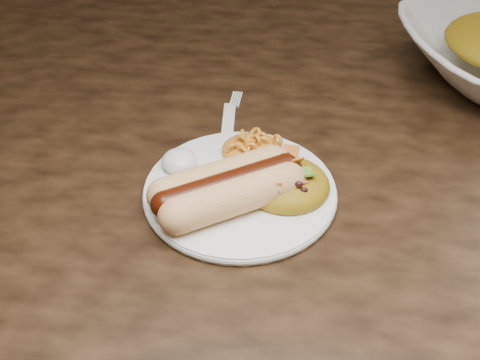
# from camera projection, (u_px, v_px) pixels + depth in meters

# --- Properties ---
(table) EXTENTS (1.60, 0.90, 0.75)m
(table) POSITION_uv_depth(u_px,v_px,m) (329.00, 170.00, 0.79)
(table) COLOR #412816
(table) RESTS_ON floor
(plate) EXTENTS (0.27, 0.27, 0.01)m
(plate) POSITION_uv_depth(u_px,v_px,m) (240.00, 191.00, 0.61)
(plate) COLOR white
(plate) RESTS_ON table
(hotdog) EXTENTS (0.13, 0.13, 0.04)m
(hotdog) POSITION_uv_depth(u_px,v_px,m) (227.00, 187.00, 0.58)
(hotdog) COLOR #E49E5A
(hotdog) RESTS_ON plate
(mac_and_cheese) EXTENTS (0.08, 0.08, 0.03)m
(mac_and_cheese) POSITION_uv_depth(u_px,v_px,m) (253.00, 143.00, 0.64)
(mac_and_cheese) COLOR orange
(mac_and_cheese) RESTS_ON plate
(sour_cream) EXTENTS (0.05, 0.05, 0.02)m
(sour_cream) POSITION_uv_depth(u_px,v_px,m) (179.00, 158.00, 0.63)
(sour_cream) COLOR white
(sour_cream) RESTS_ON plate
(taco_salad) EXTENTS (0.09, 0.09, 0.04)m
(taco_salad) POSITION_uv_depth(u_px,v_px,m) (286.00, 177.00, 0.59)
(taco_salad) COLOR #D26C00
(taco_salad) RESTS_ON plate
(fork) EXTENTS (0.03, 0.14, 0.00)m
(fork) POSITION_uv_depth(u_px,v_px,m) (228.00, 126.00, 0.71)
(fork) COLOR white
(fork) RESTS_ON table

